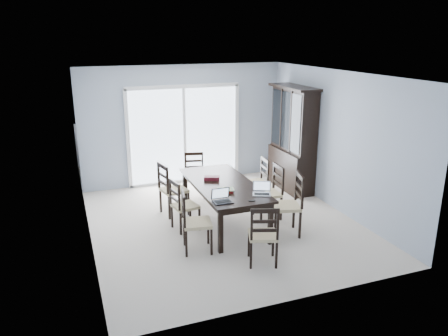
{
  "coord_description": "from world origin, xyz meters",
  "views": [
    {
      "loc": [
        -2.48,
        -6.66,
        3.21
      ],
      "look_at": [
        0.01,
        0.0,
        1.02
      ],
      "focal_mm": 35.0,
      "sensor_mm": 36.0,
      "label": 1
    }
  ],
  "objects_px": {
    "chair_left_far": "(169,184)",
    "chair_end_near": "(264,230)",
    "game_box": "(212,178)",
    "chair_right_near": "(292,198)",
    "chair_end_far": "(194,170)",
    "chair_left_near": "(191,215)",
    "chair_right_far": "(260,176)",
    "dining_table": "(223,187)",
    "china_hutch": "(292,140)",
    "laptop_silver": "(262,192)",
    "cell_phone": "(252,201)",
    "chair_left_mid": "(180,200)",
    "hot_tub": "(153,151)",
    "chair_right_mid": "(272,186)",
    "laptop_dark": "(223,199)"
  },
  "relations": [
    {
      "from": "chair_left_near",
      "to": "chair_right_far",
      "type": "distance_m",
      "value": 2.32
    },
    {
      "from": "chair_left_near",
      "to": "cell_phone",
      "type": "height_order",
      "value": "chair_left_near"
    },
    {
      "from": "china_hutch",
      "to": "chair_left_near",
      "type": "distance_m",
      "value": 3.52
    },
    {
      "from": "china_hutch",
      "to": "chair_left_near",
      "type": "xyz_separation_m",
      "value": [
        -2.84,
        -2.03,
        -0.48
      ]
    },
    {
      "from": "chair_end_near",
      "to": "chair_right_mid",
      "type": "bearing_deg",
      "value": 78.51
    },
    {
      "from": "chair_left_far",
      "to": "chair_end_far",
      "type": "bearing_deg",
      "value": 127.65
    },
    {
      "from": "chair_left_far",
      "to": "chair_right_near",
      "type": "bearing_deg",
      "value": 38.07
    },
    {
      "from": "chair_end_far",
      "to": "hot_tub",
      "type": "xyz_separation_m",
      "value": [
        -0.43,
        2.1,
        -0.07
      ]
    },
    {
      "from": "chair_right_mid",
      "to": "chair_right_far",
      "type": "bearing_deg",
      "value": -3.52
    },
    {
      "from": "chair_left_near",
      "to": "laptop_silver",
      "type": "bearing_deg",
      "value": 103.1
    },
    {
      "from": "dining_table",
      "to": "chair_left_far",
      "type": "bearing_deg",
      "value": 137.98
    },
    {
      "from": "chair_left_far",
      "to": "laptop_silver",
      "type": "distance_m",
      "value": 1.88
    },
    {
      "from": "dining_table",
      "to": "chair_left_near",
      "type": "distance_m",
      "value": 1.13
    },
    {
      "from": "china_hutch",
      "to": "game_box",
      "type": "xyz_separation_m",
      "value": [
        -2.16,
        -1.01,
        -0.29
      ]
    },
    {
      "from": "cell_phone",
      "to": "chair_left_mid",
      "type": "bearing_deg",
      "value": 143.06
    },
    {
      "from": "laptop_dark",
      "to": "hot_tub",
      "type": "distance_m",
      "value": 4.5
    },
    {
      "from": "laptop_dark",
      "to": "chair_end_near",
      "type": "bearing_deg",
      "value": -64.77
    },
    {
      "from": "chair_right_far",
      "to": "cell_phone",
      "type": "height_order",
      "value": "chair_right_far"
    },
    {
      "from": "chair_right_near",
      "to": "chair_left_far",
      "type": "bearing_deg",
      "value": 64.09
    },
    {
      "from": "game_box",
      "to": "hot_tub",
      "type": "relative_size",
      "value": 0.12
    },
    {
      "from": "chair_right_far",
      "to": "game_box",
      "type": "relative_size",
      "value": 3.96
    },
    {
      "from": "chair_left_mid",
      "to": "cell_phone",
      "type": "height_order",
      "value": "chair_left_mid"
    },
    {
      "from": "dining_table",
      "to": "chair_right_far",
      "type": "xyz_separation_m",
      "value": [
        1.0,
        0.67,
        -0.11
      ]
    },
    {
      "from": "chair_end_far",
      "to": "laptop_silver",
      "type": "relative_size",
      "value": 2.96
    },
    {
      "from": "chair_end_far",
      "to": "laptop_dark",
      "type": "distance_m",
      "value": 2.41
    },
    {
      "from": "dining_table",
      "to": "chair_right_mid",
      "type": "xyz_separation_m",
      "value": [
        0.93,
        -0.04,
        -0.08
      ]
    },
    {
      "from": "cell_phone",
      "to": "chair_left_far",
      "type": "bearing_deg",
      "value": 128.25
    },
    {
      "from": "dining_table",
      "to": "chair_end_near",
      "type": "bearing_deg",
      "value": -89.26
    },
    {
      "from": "chair_right_near",
      "to": "chair_end_far",
      "type": "bearing_deg",
      "value": 37.88
    },
    {
      "from": "chair_right_mid",
      "to": "game_box",
      "type": "height_order",
      "value": "chair_right_mid"
    },
    {
      "from": "chair_end_far",
      "to": "chair_left_far",
      "type": "bearing_deg",
      "value": 61.74
    },
    {
      "from": "chair_end_near",
      "to": "chair_end_far",
      "type": "relative_size",
      "value": 1.04
    },
    {
      "from": "chair_end_near",
      "to": "hot_tub",
      "type": "xyz_separation_m",
      "value": [
        -0.51,
        5.23,
        -0.09
      ]
    },
    {
      "from": "chair_left_near",
      "to": "chair_left_far",
      "type": "xyz_separation_m",
      "value": [
        0.02,
        1.5,
        0.01
      ]
    },
    {
      "from": "dining_table",
      "to": "hot_tub",
      "type": "height_order",
      "value": "hot_tub"
    },
    {
      "from": "china_hutch",
      "to": "chair_right_near",
      "type": "relative_size",
      "value": 1.82
    },
    {
      "from": "game_box",
      "to": "chair_end_near",
      "type": "bearing_deg",
      "value": -85.21
    },
    {
      "from": "chair_left_far",
      "to": "game_box",
      "type": "bearing_deg",
      "value": 43.02
    },
    {
      "from": "chair_right_mid",
      "to": "chair_right_far",
      "type": "xyz_separation_m",
      "value": [
        0.07,
        0.7,
        -0.04
      ]
    },
    {
      "from": "chair_right_far",
      "to": "laptop_silver",
      "type": "distance_m",
      "value": 1.55
    },
    {
      "from": "chair_left_near",
      "to": "chair_end_near",
      "type": "bearing_deg",
      "value": 57.53
    },
    {
      "from": "chair_left_near",
      "to": "chair_right_far",
      "type": "height_order",
      "value": "chair_left_near"
    },
    {
      "from": "chair_left_mid",
      "to": "laptop_silver",
      "type": "height_order",
      "value": "chair_left_mid"
    },
    {
      "from": "chair_right_far",
      "to": "game_box",
      "type": "xyz_separation_m",
      "value": [
        -1.13,
        -0.43,
        0.22
      ]
    },
    {
      "from": "chair_right_near",
      "to": "laptop_dark",
      "type": "relative_size",
      "value": 4.09
    },
    {
      "from": "chair_right_near",
      "to": "game_box",
      "type": "distance_m",
      "value": 1.46
    },
    {
      "from": "chair_left_far",
      "to": "chair_end_near",
      "type": "height_order",
      "value": "chair_left_far"
    },
    {
      "from": "chair_right_near",
      "to": "laptop_dark",
      "type": "distance_m",
      "value": 1.25
    },
    {
      "from": "chair_left_far",
      "to": "chair_end_far",
      "type": "height_order",
      "value": "chair_left_far"
    },
    {
      "from": "chair_left_near",
      "to": "laptop_dark",
      "type": "distance_m",
      "value": 0.54
    }
  ]
}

